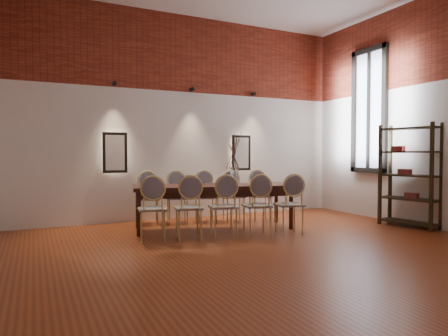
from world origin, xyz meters
name	(u,v)px	position (x,y,z in m)	size (l,w,h in m)	color
floor	(279,261)	(0.00, 0.00, -0.01)	(7.00, 7.00, 0.02)	brown
wall_back	(180,117)	(0.00, 3.55, 2.00)	(7.00, 0.10, 4.00)	silver
brick_band_back	(181,53)	(0.00, 3.48, 3.25)	(7.00, 0.02, 1.50)	maroon
niche_left	(115,153)	(-1.30, 3.45, 1.30)	(0.36, 0.06, 0.66)	#FFEAC6
niche_right	(240,153)	(1.30, 3.45, 1.30)	(0.36, 0.06, 0.66)	#FFEAC6
spot_fixture_left	(114,84)	(-1.30, 3.42, 2.55)	(0.08, 0.08, 0.10)	black
spot_fixture_mid	(192,89)	(0.20, 3.42, 2.55)	(0.08, 0.08, 0.10)	black
spot_fixture_right	(254,94)	(1.60, 3.42, 2.55)	(0.08, 0.08, 0.10)	black
window_glass	(369,110)	(3.46, 2.00, 2.15)	(0.02, 0.78, 2.38)	silver
window_frame	(369,110)	(3.44, 2.00, 2.15)	(0.08, 0.90, 2.50)	black
window_mullion	(369,110)	(3.44, 2.00, 2.15)	(0.06, 0.06, 2.40)	black
dining_table	(214,207)	(0.13, 2.20, 0.38)	(2.69, 0.86, 0.75)	#34130D
chair_near_a	(152,209)	(-1.07, 1.73, 0.47)	(0.44, 0.44, 0.94)	tan
chair_near_b	(189,208)	(-0.55, 1.61, 0.47)	(0.44, 0.44, 0.94)	tan
chair_near_c	(224,207)	(-0.02, 1.50, 0.47)	(0.44, 0.44, 0.94)	tan
chair_near_d	(257,206)	(0.50, 1.39, 0.47)	(0.44, 0.44, 0.94)	tan
chair_near_e	(289,205)	(1.03, 1.28, 0.47)	(0.44, 0.44, 0.94)	tan
chair_far_a	(148,198)	(-0.78, 3.12, 0.47)	(0.44, 0.44, 0.94)	tan
chair_far_b	(177,198)	(-0.25, 3.01, 0.47)	(0.44, 0.44, 0.94)	tan
chair_far_c	(206,197)	(0.28, 2.89, 0.47)	(0.44, 0.44, 0.94)	tan
chair_far_d	(234,196)	(0.80, 2.78, 0.47)	(0.44, 0.44, 0.94)	tan
chair_far_e	(260,196)	(1.33, 2.67, 0.47)	(0.44, 0.44, 0.94)	tan
vase	(234,176)	(0.48, 2.12, 0.90)	(0.14, 0.14, 0.30)	silver
dried_branches	(234,150)	(0.48, 2.12, 1.35)	(0.50, 0.50, 0.70)	#493229
bowl	(189,180)	(-0.30, 2.24, 0.84)	(0.24, 0.24, 0.18)	brown
book	(194,184)	(-0.20, 2.31, 0.77)	(0.26, 0.18, 0.03)	#9B1980
shelving_rack	(409,176)	(3.28, 0.88, 0.90)	(0.38, 1.00, 1.80)	black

